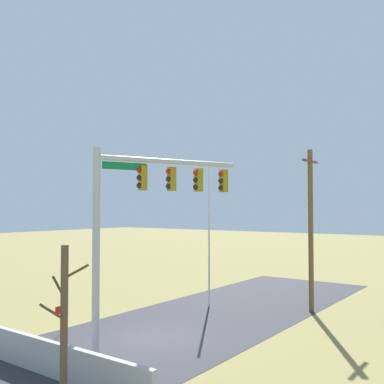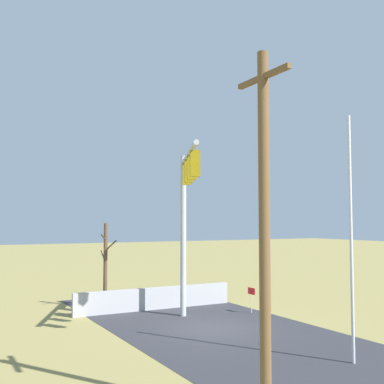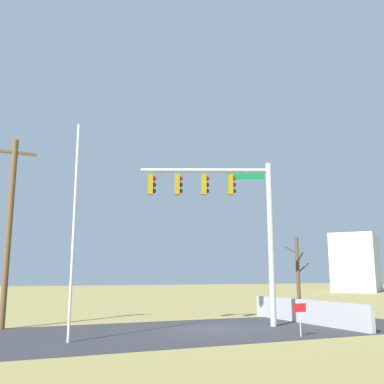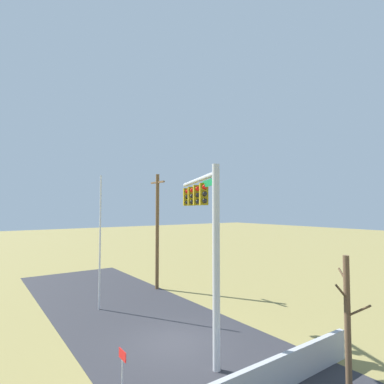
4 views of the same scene
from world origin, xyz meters
The scene contains 9 objects.
ground_plane centered at (0.00, 0.00, 0.00)m, with size 160.00×160.00×0.00m, color olive.
road_surface centered at (-4.00, 0.00, 0.01)m, with size 28.00×8.00×0.01m, color #2D2D33.
sidewalk_corner centered at (3.90, -0.06, 0.00)m, with size 6.00×6.00×0.01m, color #B7B5AD.
retaining_fence centered at (5.03, 0.39, 0.55)m, with size 0.20×8.44×1.10m, color #A8A8AD.
signal_mast centered at (1.17, 0.68, 5.41)m, with size 5.81×2.65×7.56m.
flagpole centered at (-6.29, -1.28, 3.92)m, with size 0.10×0.10×7.84m, color silver.
utility_pole centered at (-8.35, 3.70, 4.37)m, with size 1.90×0.26×8.41m.
bare_tree centered at (6.36, 2.60, 2.23)m, with size 1.27×1.02×4.35m.
open_sign centered at (1.93, -3.29, 0.91)m, with size 0.56×0.04×1.22m.
Camera 1 is at (13.91, 12.28, 5.30)m, focal length 41.49 mm.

